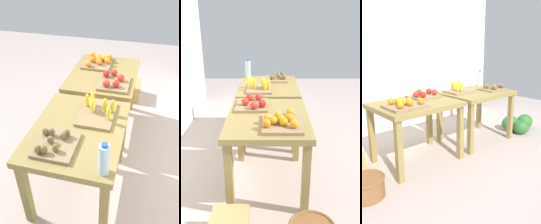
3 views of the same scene
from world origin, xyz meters
The scene contains 9 objects.
ground_plane centered at (0.00, 0.00, 0.00)m, with size 8.00×8.00×0.00m, color #BCA9A3.
display_table_left centered at (-0.56, 0.00, 0.67)m, with size 1.04×0.80×0.79m.
display_table_right centered at (0.56, 0.00, 0.67)m, with size 1.04×0.80×0.79m.
orange_bin centered at (-0.79, -0.12, 0.83)m, with size 0.44×0.36×0.11m.
apple_bin centered at (-0.30, 0.16, 0.83)m, with size 0.40×0.34×0.11m.
banana_crate centered at (0.32, 0.12, 0.83)m, with size 0.44×0.33×0.17m.
kiwi_bin centered at (0.82, -0.11, 0.82)m, with size 0.36×0.32×0.10m.
water_bottle centered at (0.99, 0.31, 0.92)m, with size 0.08×0.08×0.27m.
watermelon_pile centered at (1.43, -0.24, 0.13)m, with size 0.65×0.58×0.27m.
Camera 2 is at (-3.01, -0.03, 1.80)m, focal length 42.92 mm.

